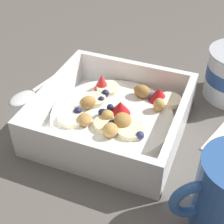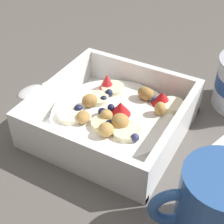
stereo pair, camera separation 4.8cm
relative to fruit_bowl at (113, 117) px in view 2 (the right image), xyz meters
name	(u,v)px [view 2 (the right image)]	position (x,y,z in m)	size (l,w,h in m)	color
ground_plane	(104,122)	(-0.02, 0.01, -0.02)	(2.40, 2.40, 0.00)	#56514C
fruit_bowl	(113,117)	(0.00, 0.00, 0.00)	(0.20, 0.20, 0.06)	white
spoon	(43,83)	(-0.16, 0.04, -0.02)	(0.06, 0.17, 0.01)	silver
coffee_mug	(215,206)	(0.17, -0.10, 0.03)	(0.10, 0.08, 0.09)	#2D5699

